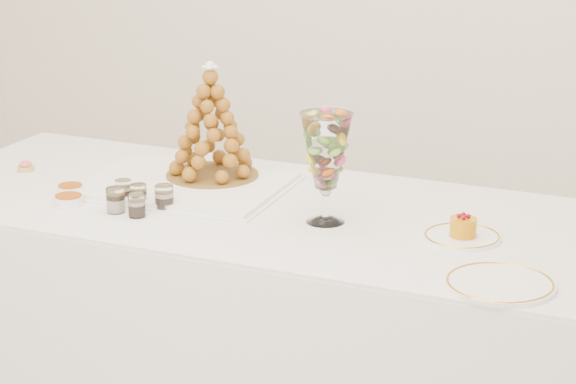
% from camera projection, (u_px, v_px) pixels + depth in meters
% --- Properties ---
extents(buffet_table, '(2.22, 0.89, 0.84)m').
position_uv_depth(buffet_table, '(269.00, 339.00, 3.39)').
color(buffet_table, white).
rests_on(buffet_table, ground).
extents(lace_tray, '(0.62, 0.47, 0.02)m').
position_uv_depth(lace_tray, '(184.00, 185.00, 3.43)').
color(lace_tray, white).
rests_on(lace_tray, buffet_table).
extents(macaron_vase, '(0.14, 0.14, 0.31)m').
position_uv_depth(macaron_vase, '(326.00, 152.00, 3.08)').
color(macaron_vase, white).
rests_on(macaron_vase, buffet_table).
extents(cake_plate, '(0.21, 0.21, 0.01)m').
position_uv_depth(cake_plate, '(462.00, 237.00, 3.01)').
color(cake_plate, white).
rests_on(cake_plate, buffet_table).
extents(spare_plate, '(0.27, 0.27, 0.01)m').
position_uv_depth(spare_plate, '(500.00, 284.00, 2.69)').
color(spare_plate, white).
rests_on(spare_plate, buffet_table).
extents(pink_tart, '(0.05, 0.05, 0.03)m').
position_uv_depth(pink_tart, '(26.00, 167.00, 3.61)').
color(pink_tart, tan).
rests_on(pink_tart, buffet_table).
extents(verrine_a, '(0.06, 0.06, 0.07)m').
position_uv_depth(verrine_a, '(124.00, 191.00, 3.31)').
color(verrine_a, white).
rests_on(verrine_a, buffet_table).
extents(verrine_b, '(0.06, 0.06, 0.06)m').
position_uv_depth(verrine_b, '(139.00, 195.00, 3.27)').
color(verrine_b, white).
rests_on(verrine_b, buffet_table).
extents(verrine_c, '(0.07, 0.07, 0.07)m').
position_uv_depth(verrine_c, '(164.00, 198.00, 3.23)').
color(verrine_c, white).
rests_on(verrine_c, buffet_table).
extents(verrine_d, '(0.06, 0.06, 0.07)m').
position_uv_depth(verrine_d, '(116.00, 200.00, 3.21)').
color(verrine_d, white).
rests_on(verrine_d, buffet_table).
extents(verrine_e, '(0.06, 0.06, 0.07)m').
position_uv_depth(verrine_e, '(137.00, 206.00, 3.17)').
color(verrine_e, white).
rests_on(verrine_e, buffet_table).
extents(ramekin_back, '(0.08, 0.08, 0.03)m').
position_uv_depth(ramekin_back, '(70.00, 190.00, 3.38)').
color(ramekin_back, white).
rests_on(ramekin_back, buffet_table).
extents(ramekin_front, '(0.09, 0.09, 0.03)m').
position_uv_depth(ramekin_front, '(69.00, 201.00, 3.28)').
color(ramekin_front, white).
rests_on(ramekin_front, buffet_table).
extents(croquembouche, '(0.29, 0.29, 0.36)m').
position_uv_depth(croquembouche, '(211.00, 121.00, 3.44)').
color(croquembouche, brown).
rests_on(croquembouche, lace_tray).
extents(mousse_cake, '(0.07, 0.07, 0.06)m').
position_uv_depth(mousse_cake, '(463.00, 227.00, 2.99)').
color(mousse_cake, '#C97B09').
rests_on(mousse_cake, cake_plate).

